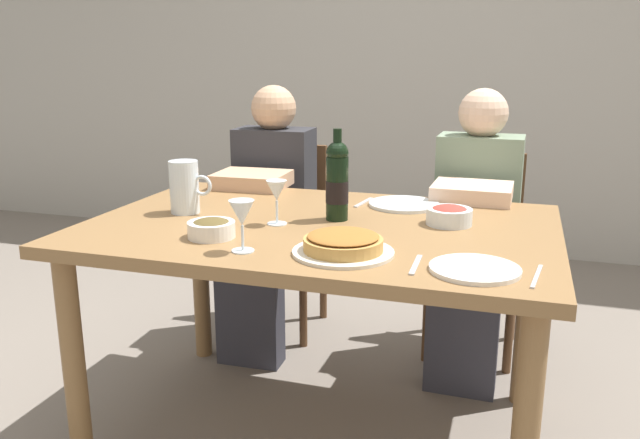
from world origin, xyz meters
The scene contains 20 objects.
ground_plane centered at (0.00, 0.00, 0.00)m, with size 8.00×8.00×0.00m, color slate.
back_wall centered at (0.00, 2.39, 1.40)m, with size 8.00×0.10×2.80m, color #B2ADA3.
dining_table centered at (0.00, 0.00, 0.67)m, with size 1.50×1.00×0.76m.
wine_bottle centered at (0.04, 0.06, 0.89)m, with size 0.08×0.08×0.30m.
water_pitcher centered at (-0.49, 0.00, 0.84)m, with size 0.15×0.10×0.18m.
baked_tart centered at (0.16, -0.29, 0.79)m, with size 0.28×0.28×0.06m.
salad_bowl centered at (0.40, 0.11, 0.79)m, with size 0.15×0.15×0.06m.
olive_bowl centered at (-0.26, -0.25, 0.79)m, with size 0.14×0.14×0.06m.
wine_glass_left_diner centered at (-0.11, -0.36, 0.87)m, with size 0.07×0.07×0.15m.
wine_glass_right_diner centered at (-0.13, -0.05, 0.86)m, with size 0.07×0.07×0.14m.
dinner_plate_left_setting centered at (0.22, 0.33, 0.77)m, with size 0.25×0.25×0.01m, color silver.
dinner_plate_right_setting centered at (0.52, -0.33, 0.77)m, with size 0.23×0.23×0.01m, color white.
fork_left_setting centered at (0.07, 0.33, 0.76)m, with size 0.16×0.01×0.01m, color silver.
knife_left_setting centered at (0.37, 0.33, 0.76)m, with size 0.18×0.01×0.01m, color silver.
knife_right_setting centered at (0.67, -0.33, 0.76)m, with size 0.18×0.01×0.01m, color silver.
spoon_right_setting centered at (0.37, -0.33, 0.76)m, with size 0.16×0.01×0.01m, color silver.
chair_left centered at (-0.45, 0.87, 0.50)m, with size 0.41×0.41×0.87m.
diner_left centered at (-0.45, 0.64, 0.62)m, with size 0.35×0.51×1.16m.
chair_right centered at (0.45, 0.90, 0.50)m, with size 0.41×0.41×0.87m.
diner_right centered at (0.45, 0.66, 0.62)m, with size 0.34×0.51×1.16m.
Camera 1 is at (0.61, -1.93, 1.30)m, focal length 36.23 mm.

